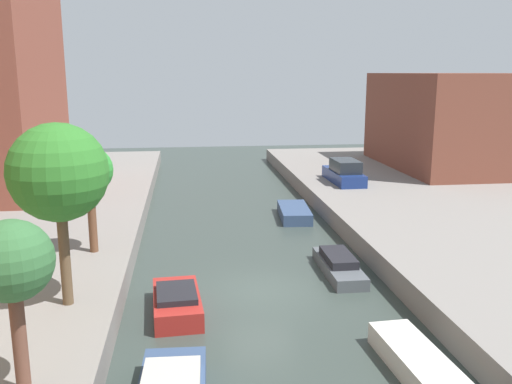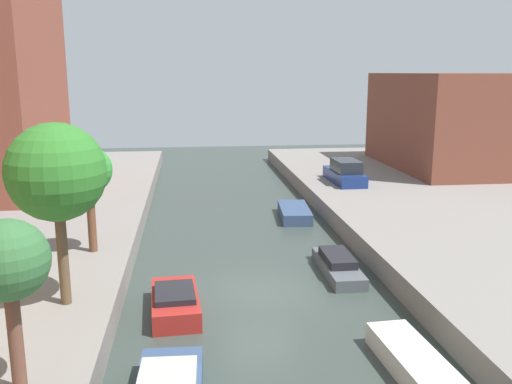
% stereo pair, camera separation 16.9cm
% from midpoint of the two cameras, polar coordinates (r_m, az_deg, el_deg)
% --- Properties ---
extents(ground_plane, '(84.00, 84.00, 0.00)m').
position_cam_midpoint_polar(ground_plane, '(21.45, 0.50, -10.16)').
color(ground_plane, '#333D38').
extents(low_block_right, '(10.00, 13.61, 7.11)m').
position_cam_midpoint_polar(low_block_right, '(45.18, 20.29, 6.93)').
color(low_block_right, brown).
rests_on(low_block_right, quay_right).
extents(street_tree_1, '(1.83, 1.83, 4.09)m').
position_cam_midpoint_polar(street_tree_1, '(13.26, -23.93, -6.80)').
color(street_tree_1, brown).
rests_on(street_tree_1, quay_left).
extents(street_tree_2, '(3.01, 3.01, 5.75)m').
position_cam_midpoint_polar(street_tree_2, '(17.67, -19.69, 1.85)').
color(street_tree_2, brown).
rests_on(street_tree_2, quay_left).
extents(street_tree_3, '(1.90, 1.90, 4.34)m').
position_cam_midpoint_polar(street_tree_3, '(22.90, -16.74, 2.00)').
color(street_tree_3, brown).
rests_on(street_tree_3, quay_left).
extents(parked_car, '(1.80, 4.70, 1.56)m').
position_cam_midpoint_polar(parked_car, '(37.05, 9.31, 1.96)').
color(parked_car, navy).
rests_on(parked_car, quay_right).
extents(moored_boat_left_3, '(1.79, 3.55, 0.89)m').
position_cam_midpoint_polar(moored_boat_left_3, '(19.63, -8.12, -11.22)').
color(moored_boat_left_3, maroon).
rests_on(moored_boat_left_3, ground_plane).
extents(moored_boat_right_2, '(1.50, 3.97, 0.66)m').
position_cam_midpoint_polar(moored_boat_right_2, '(16.57, 16.29, -16.57)').
color(moored_boat_right_2, beige).
rests_on(moored_boat_right_2, ground_plane).
extents(moored_boat_right_3, '(1.31, 4.23, 0.82)m').
position_cam_midpoint_polar(moored_boat_right_3, '(23.33, 8.67, -7.50)').
color(moored_boat_right_3, '#4C5156').
rests_on(moored_boat_right_3, ground_plane).
extents(moored_boat_right_4, '(1.90, 3.96, 0.63)m').
position_cam_midpoint_polar(moored_boat_right_4, '(31.65, 4.15, -2.14)').
color(moored_boat_right_4, '#33476B').
rests_on(moored_boat_right_4, ground_plane).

